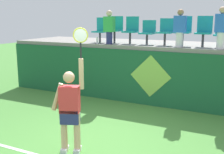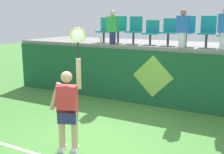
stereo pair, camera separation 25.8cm
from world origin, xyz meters
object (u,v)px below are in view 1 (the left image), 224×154
Objects in this scene: stadium_chair_7 at (223,33)px; stadium_chair_2 at (131,29)px; stadium_chair_5 at (183,29)px; spectator_1 at (180,28)px; stadium_chair_4 at (166,30)px; stadium_chair_1 at (116,28)px; stadium_chair_6 at (204,30)px; spectator_2 at (221,27)px; water_bottle at (97,40)px; spectator_0 at (109,27)px; stadium_chair_0 at (101,29)px; stadium_chair_3 at (148,31)px; tennis_player at (70,108)px.

stadium_chair_2 is at bearing 179.83° from stadium_chair_7.
spectator_1 is at bearing -90.00° from stadium_chair_5.
stadium_chair_4 is 0.76× the size of spectator_1.
stadium_chair_1 is 1.01× the size of stadium_chair_2.
spectator_2 reaches higher than stadium_chair_6.
stadium_chair_7 is 0.71× the size of spectator_1.
spectator_0 is at bearing 8.87° from water_bottle.
stadium_chair_0 reaches higher than stadium_chair_3.
stadium_chair_7 is 3.42m from spectator_0.
spectator_1 is at bearing -179.89° from spectator_2.
water_bottle is 0.21× the size of spectator_0.
water_bottle is at bearing -168.97° from stadium_chair_5.
tennis_player is 3.19× the size of stadium_chair_7.
stadium_chair_5 is 1.12m from stadium_chair_7.
stadium_chair_2 is at bearing 171.09° from spectator_2.
stadium_chair_3 is 1.24m from spectator_0.
water_bottle is 0.29× the size of stadium_chair_3.
water_bottle is 0.25× the size of stadium_chair_1.
spectator_1 is (0.00, -0.44, 0.06)m from stadium_chair_5.
stadium_chair_5 is 2.32m from spectator_0.
spectator_1 reaches higher than stadium_chair_3.
stadium_chair_1 is 3.39m from stadium_chair_7.
stadium_chair_0 is at bearing 105.44° from water_bottle.
stadium_chair_3 is at bearing 158.73° from spectator_1.
spectator_1 is at bearing 0.40° from spectator_0.
tennis_player is 2.76× the size of stadium_chair_5.
spectator_0 reaches higher than water_bottle.
stadium_chair_4 is at bearing 82.78° from tennis_player.
stadium_chair_3 is 0.86× the size of stadium_chair_5.
stadium_chair_0 is at bearing 179.85° from stadium_chair_4.
stadium_chair_7 is (2.82, -0.01, -0.05)m from stadium_chair_2.
spectator_0 reaches higher than stadium_chair_4.
spectator_2 reaches higher than water_bottle.
stadium_chair_6 is 0.53m from stadium_chair_7.
stadium_chair_3 is 0.99× the size of stadium_chair_7.
stadium_chair_2 is (0.57, 0.00, -0.02)m from stadium_chair_1.
stadium_chair_6 is 0.75m from spectator_1.
stadium_chair_6 is at bearing 9.09° from water_bottle.
stadium_chair_5 is 1.16× the size of stadium_chair_7.
stadium_chair_6 is (1.14, 0.01, 0.03)m from stadium_chair_4.
stadium_chair_6 reaches higher than stadium_chair_3.
spectator_2 reaches higher than stadium_chair_0.
spectator_1 is (2.68, 0.08, 0.45)m from water_bottle.
stadium_chair_0 is 2.29m from stadium_chair_4.
stadium_chair_1 is at bearing -179.94° from stadium_chair_6.
spectator_2 is (3.39, 0.02, 0.03)m from spectator_0.
stadium_chair_2 is 1.15× the size of stadium_chair_3.
stadium_chair_5 is (2.27, 0.00, -0.01)m from stadium_chair_1.
stadium_chair_7 is at bearing -0.17° from stadium_chair_2.
water_bottle is 0.25× the size of stadium_chair_6.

